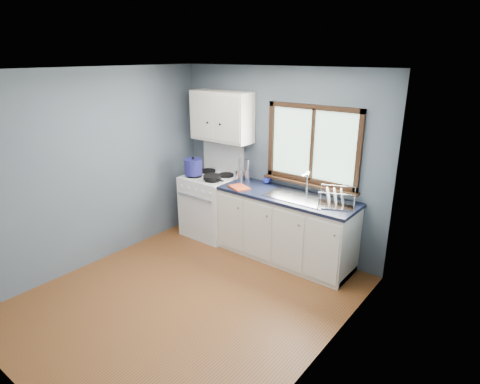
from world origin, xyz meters
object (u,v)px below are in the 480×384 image
Objects in this scene: gas_range at (211,204)px; dish_rack at (336,201)px; thermos at (247,170)px; base_cabinets at (285,230)px; skillet at (212,177)px; sink at (299,202)px; utensil_crock at (240,175)px; stockpot at (193,167)px.

gas_range is 2.04m from dish_rack.
gas_range is 4.38× the size of thermos.
skillet reaches higher than base_cabinets.
gas_range is 0.82m from thermos.
sink is 2.27× the size of utensil_crock.
gas_range reaches higher than skillet.
stockpot is at bearing -153.66° from utensil_crock.
stockpot is at bearing 163.49° from dish_rack.
sink is 0.98m from thermos.
sink reaches higher than skillet.
stockpot reaches higher than skillet.
sink reaches higher than base_cabinets.
dish_rack is (1.80, 0.19, -0.01)m from skillet.
stockpot is 0.55× the size of dish_rack.
utensil_crock is at bearing 173.09° from sink.
utensil_crock is (-1.05, 0.13, 0.14)m from sink.
gas_range reaches higher than sink.
base_cabinets is 5.00× the size of utensil_crock.
base_cabinets is 1.28m from skillet.
dish_rack is at bearing -4.14° from utensil_crock.
sink is (0.18, -0.00, 0.45)m from base_cabinets.
sink is 2.07× the size of skillet.
thermos is 1.44m from dish_rack.
sink is at bearing -0.13° from base_cabinets.
thermos is (0.55, 0.18, 0.58)m from gas_range.
gas_range is 1.62× the size of sink.
dish_rack is (2.17, 0.20, -0.10)m from stockpot.
gas_range is at bearing 150.79° from skillet.
dish_rack is (1.55, -0.11, -0.02)m from utensil_crock.
stockpot reaches higher than dish_rack.
base_cabinets is 4.57× the size of skillet.
gas_range is at bearing 40.66° from stockpot.
gas_range is 0.74× the size of base_cabinets.
dish_rack is at bearing 0.97° from gas_range.
skillet is at bearing 0.77° from stockpot.
gas_range reaches higher than stockpot.
utensil_crock is at bearing 62.32° from skillet.
utensil_crock reaches higher than stockpot.
base_cabinets is 1.06m from utensil_crock.
utensil_crock is (0.62, 0.31, -0.08)m from stockpot.
sink is 1.70m from stockpot.
dish_rack is at bearing 5.18° from stockpot.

